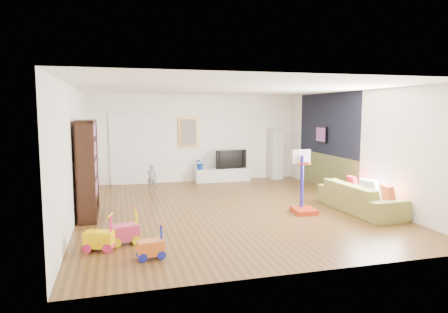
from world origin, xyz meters
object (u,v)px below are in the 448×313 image
object	(u,v)px
sofa	(360,197)
basketball_hoop	(305,182)
media_console	(223,175)
bookshelf	(88,169)

from	to	relation	value
sofa	basketball_hoop	world-z (taller)	basketball_hoop
media_console	sofa	bearing A→B (deg)	-66.36
bookshelf	media_console	bearing A→B (deg)	41.70
media_console	basketball_hoop	world-z (taller)	basketball_hoop
bookshelf	basketball_hoop	bearing A→B (deg)	-11.29
sofa	bookshelf	bearing A→B (deg)	77.34
media_console	bookshelf	xyz separation A→B (m)	(-3.80, -3.37, 0.81)
bookshelf	sofa	bearing A→B (deg)	-10.80
media_console	sofa	xyz separation A→B (m)	(1.94, -4.48, 0.12)
media_console	sofa	size ratio (longest dim) A/B	0.80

